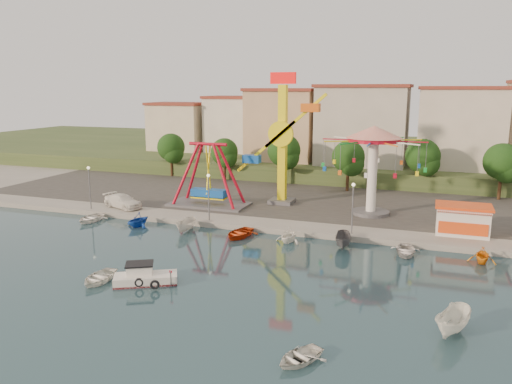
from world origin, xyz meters
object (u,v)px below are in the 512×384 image
at_px(kamikaze_tower, 285,143).
at_px(wave_swinger, 373,150).
at_px(pirate_ship_ride, 209,176).
at_px(cabin_motorboat, 144,278).
at_px(van, 123,201).
at_px(skiff, 453,322).
at_px(rowboat_a, 99,277).

height_order(kamikaze_tower, wave_swinger, kamikaze_tower).
relative_size(pirate_ship_ride, kamikaze_tower, 0.61).
bearing_deg(cabin_motorboat, van, 99.38).
bearing_deg(skiff, pirate_ship_ride, 159.15).
relative_size(skiff, van, 0.75).
relative_size(pirate_ship_ride, skiff, 2.38).
bearing_deg(cabin_motorboat, kamikaze_tower, 54.56).
bearing_deg(rowboat_a, skiff, -2.17).
height_order(kamikaze_tower, rowboat_a, kamikaze_tower).
distance_m(pirate_ship_ride, cabin_motorboat, 24.75).
height_order(kamikaze_tower, skiff, kamikaze_tower).
bearing_deg(skiff, rowboat_a, -159.33).
distance_m(kamikaze_tower, cabin_motorboat, 29.23).
distance_m(cabin_motorboat, van, 24.37).
height_order(pirate_ship_ride, skiff, pirate_ship_ride).
bearing_deg(van, rowboat_a, -131.46).
relative_size(pirate_ship_ride, wave_swinger, 0.86).
bearing_deg(wave_swinger, van, -166.69).
xyz_separation_m(kamikaze_tower, cabin_motorboat, (-3.34, -27.93, -7.97)).
xyz_separation_m(kamikaze_tower, wave_swinger, (11.11, -1.77, -0.23)).
bearing_deg(skiff, wave_swinger, 127.53).
bearing_deg(wave_swinger, rowboat_a, -123.61).
bearing_deg(cabin_motorboat, skiff, -30.63).
xyz_separation_m(pirate_ship_ride, van, (-9.60, -4.64, -2.98)).
xyz_separation_m(pirate_ship_ride, skiff, (28.23, -24.63, -3.58)).
xyz_separation_m(wave_swinger, skiff, (8.38, -26.96, -7.38)).
xyz_separation_m(cabin_motorboat, van, (-14.99, 19.19, 0.96)).
bearing_deg(pirate_ship_ride, van, -154.22).
bearing_deg(pirate_ship_ride, rowboat_a, -85.86).
relative_size(kamikaze_tower, cabin_motorboat, 3.17).
relative_size(pirate_ship_ride, van, 1.78).
distance_m(rowboat_a, van, 23.20).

